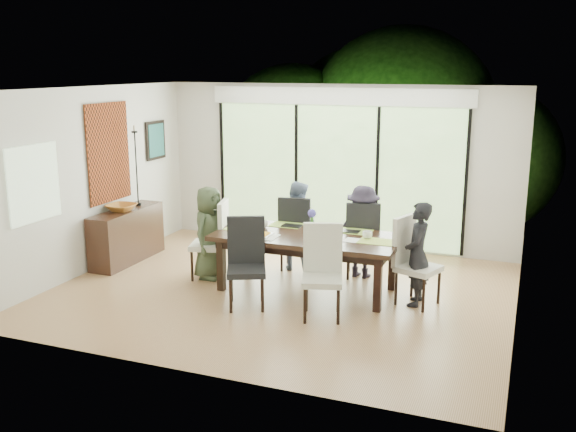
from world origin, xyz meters
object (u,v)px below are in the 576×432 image
(chair_near_right, at_px, (322,273))
(cup_b, at_px, (315,234))
(laptop, at_px, (246,230))
(chair_near_left, at_px, (246,264))
(person_right_end, at_px, (418,254))
(sideboard, at_px, (127,235))
(chair_far_left, at_px, (298,232))
(vase, at_px, (312,230))
(chair_right_end, at_px, (419,262))
(chair_far_right, at_px, (363,238))
(cup_c, at_px, (367,235))
(person_far_left, at_px, (297,226))
(chair_left_end, at_px, (208,239))
(person_left_end, at_px, (209,233))
(person_far_right, at_px, (363,232))
(table_top, at_px, (307,237))
(cup_a, at_px, (264,224))
(bowl, at_px, (121,208))

(chair_near_right, xyz_separation_m, cup_b, (-0.35, 0.77, 0.25))
(laptop, bearing_deg, chair_near_left, -95.99)
(person_right_end, distance_m, sideboard, 4.55)
(chair_far_left, relative_size, sideboard, 0.78)
(vase, height_order, cup_b, vase)
(chair_near_right, height_order, cup_b, chair_near_right)
(chair_right_end, relative_size, laptop, 3.33)
(person_right_end, relative_size, cup_b, 12.90)
(chair_far_right, bearing_deg, cup_c, 94.63)
(chair_near_right, xyz_separation_m, person_far_left, (-0.95, 1.70, 0.10))
(chair_far_right, relative_size, laptop, 3.33)
(chair_left_end, relative_size, person_left_end, 0.85)
(person_far_right, bearing_deg, person_far_left, 6.97)
(chair_right_end, bearing_deg, chair_near_right, 150.88)
(chair_left_end, relative_size, cup_c, 8.87)
(table_top, distance_m, cup_c, 0.81)
(table_top, height_order, chair_near_right, chair_near_right)
(vase, relative_size, laptop, 0.36)
(laptop, relative_size, sideboard, 0.23)
(chair_far_right, distance_m, cup_c, 0.83)
(cup_b, bearing_deg, chair_left_end, 176.53)
(person_far_left, distance_m, sideboard, 2.68)
(laptop, xyz_separation_m, cup_a, (0.15, 0.25, 0.04))
(chair_near_left, bearing_deg, laptop, 89.93)
(chair_far_left, xyz_separation_m, chair_far_right, (1.00, 0.00, 0.00))
(cup_c, bearing_deg, chair_far_right, 108.43)
(chair_far_right, height_order, sideboard, chair_far_right)
(person_left_end, height_order, vase, person_left_end)
(person_far_right, distance_m, vase, 0.94)
(person_far_left, bearing_deg, person_right_end, 166.51)
(cup_b, bearing_deg, chair_near_right, -65.56)
(table_top, relative_size, sideboard, 1.70)
(table_top, xyz_separation_m, cup_b, (0.15, -0.10, 0.08))
(bowl, bearing_deg, person_right_end, -1.84)
(table_top, distance_m, bowl, 3.06)
(chair_right_end, bearing_deg, chair_left_end, 109.86)
(person_far_left, xyz_separation_m, cup_a, (-0.25, -0.68, 0.16))
(chair_near_left, distance_m, laptop, 0.87)
(chair_near_left, relative_size, cup_c, 8.87)
(chair_near_right, xyz_separation_m, bowl, (-3.55, 1.02, 0.31))
(sideboard, bearing_deg, cup_c, -2.17)
(chair_near_right, height_order, bowl, chair_near_right)
(person_right_end, relative_size, bowl, 3.07)
(person_right_end, distance_m, person_far_left, 2.10)
(chair_far_right, xyz_separation_m, person_left_end, (-2.03, -0.85, 0.10))
(chair_left_end, relative_size, chair_far_left, 1.00)
(chair_near_right, relative_size, sideboard, 0.78)
(person_far_left, distance_m, cup_b, 1.12)
(chair_far_left, xyz_separation_m, chair_near_left, (-0.05, -1.72, 0.00))
(table_top, xyz_separation_m, person_far_right, (0.55, 0.83, -0.08))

